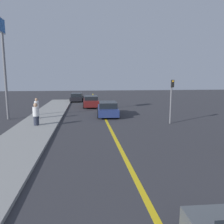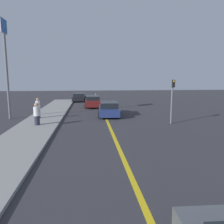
{
  "view_description": "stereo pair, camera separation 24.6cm",
  "coord_description": "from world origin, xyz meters",
  "px_view_note": "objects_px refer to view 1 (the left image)",
  "views": [
    {
      "loc": [
        -1.68,
        0.69,
        3.44
      ],
      "look_at": [
        0.03,
        14.35,
        1.27
      ],
      "focal_mm": 35.0,
      "sensor_mm": 36.0,
      "label": 1
    },
    {
      "loc": [
        -1.44,
        0.66,
        3.44
      ],
      "look_at": [
        0.03,
        14.35,
        1.27
      ],
      "focal_mm": 35.0,
      "sensor_mm": 36.0,
      "label": 2
    }
  ],
  "objects_px": {
    "roadside_sign": "(3,52)",
    "car_far_distant": "(91,101)",
    "pedestrian_by_sign": "(37,108)",
    "pedestrian_far_standing": "(36,114)",
    "car_parked_left_lot": "(77,97)",
    "traffic_light": "(171,96)",
    "car_ahead_center": "(108,109)"
  },
  "relations": [
    {
      "from": "roadside_sign",
      "to": "car_far_distant",
      "type": "bearing_deg",
      "value": 45.18
    },
    {
      "from": "pedestrian_by_sign",
      "to": "roadside_sign",
      "type": "distance_m",
      "value": 5.19
    },
    {
      "from": "roadside_sign",
      "to": "pedestrian_far_standing",
      "type": "bearing_deg",
      "value": -48.23
    },
    {
      "from": "car_parked_left_lot",
      "to": "roadside_sign",
      "type": "xyz_separation_m",
      "value": [
        -5.21,
        -13.58,
        4.91
      ]
    },
    {
      "from": "car_far_distant",
      "to": "roadside_sign",
      "type": "relative_size",
      "value": 0.57
    },
    {
      "from": "car_far_distant",
      "to": "pedestrian_by_sign",
      "type": "relative_size",
      "value": 2.77
    },
    {
      "from": "car_parked_left_lot",
      "to": "pedestrian_far_standing",
      "type": "bearing_deg",
      "value": -95.38
    },
    {
      "from": "traffic_light",
      "to": "car_far_distant",
      "type": "bearing_deg",
      "value": 118.32
    },
    {
      "from": "pedestrian_by_sign",
      "to": "pedestrian_far_standing",
      "type": "bearing_deg",
      "value": -79.41
    },
    {
      "from": "car_far_distant",
      "to": "roadside_sign",
      "type": "distance_m",
      "value": 11.18
    },
    {
      "from": "car_ahead_center",
      "to": "traffic_light",
      "type": "relative_size",
      "value": 1.35
    },
    {
      "from": "roadside_sign",
      "to": "traffic_light",
      "type": "bearing_deg",
      "value": -14.76
    },
    {
      "from": "car_ahead_center",
      "to": "car_far_distant",
      "type": "distance_m",
      "value": 6.54
    },
    {
      "from": "car_ahead_center",
      "to": "car_far_distant",
      "type": "xyz_separation_m",
      "value": [
        -1.33,
        6.4,
        0.03
      ]
    },
    {
      "from": "car_ahead_center",
      "to": "car_parked_left_lot",
      "type": "relative_size",
      "value": 1.08
    },
    {
      "from": "pedestrian_far_standing",
      "to": "car_far_distant",
      "type": "bearing_deg",
      "value": 68.5
    },
    {
      "from": "pedestrian_far_standing",
      "to": "pedestrian_by_sign",
      "type": "relative_size",
      "value": 0.94
    },
    {
      "from": "pedestrian_far_standing",
      "to": "traffic_light",
      "type": "xyz_separation_m",
      "value": [
        9.79,
        -0.03,
        1.16
      ]
    },
    {
      "from": "roadside_sign",
      "to": "car_ahead_center",
      "type": "bearing_deg",
      "value": 5.06
    },
    {
      "from": "pedestrian_far_standing",
      "to": "traffic_light",
      "type": "bearing_deg",
      "value": -0.2
    },
    {
      "from": "car_ahead_center",
      "to": "car_parked_left_lot",
      "type": "height_order",
      "value": "car_ahead_center"
    },
    {
      "from": "car_far_distant",
      "to": "roadside_sign",
      "type": "xyz_separation_m",
      "value": [
        -7.1,
        -7.15,
        4.84
      ]
    },
    {
      "from": "pedestrian_far_standing",
      "to": "pedestrian_by_sign",
      "type": "distance_m",
      "value": 2.78
    },
    {
      "from": "car_ahead_center",
      "to": "pedestrian_by_sign",
      "type": "relative_size",
      "value": 2.66
    },
    {
      "from": "pedestrian_by_sign",
      "to": "roadside_sign",
      "type": "height_order",
      "value": "roadside_sign"
    },
    {
      "from": "car_ahead_center",
      "to": "car_parked_left_lot",
      "type": "bearing_deg",
      "value": 107.32
    },
    {
      "from": "car_ahead_center",
      "to": "pedestrian_far_standing",
      "type": "height_order",
      "value": "pedestrian_far_standing"
    },
    {
      "from": "car_ahead_center",
      "to": "roadside_sign",
      "type": "xyz_separation_m",
      "value": [
        -8.43,
        -0.75,
        4.88
      ]
    },
    {
      "from": "car_far_distant",
      "to": "pedestrian_by_sign",
      "type": "bearing_deg",
      "value": -120.54
    },
    {
      "from": "car_far_distant",
      "to": "traffic_light",
      "type": "bearing_deg",
      "value": -61.31
    },
    {
      "from": "car_parked_left_lot",
      "to": "pedestrian_by_sign",
      "type": "relative_size",
      "value": 2.47
    },
    {
      "from": "car_ahead_center",
      "to": "pedestrian_by_sign",
      "type": "bearing_deg",
      "value": -164.01
    }
  ]
}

